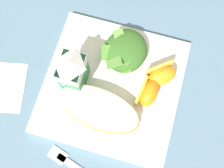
# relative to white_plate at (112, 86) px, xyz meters

# --- Properties ---
(ground) EXTENTS (3.00, 3.00, 0.00)m
(ground) POSITION_rel_white_plate_xyz_m (0.00, 0.00, -0.01)
(ground) COLOR slate
(white_plate) EXTENTS (0.28, 0.28, 0.02)m
(white_plate) POSITION_rel_white_plate_xyz_m (0.00, 0.00, 0.00)
(white_plate) COLOR white
(white_plate) RESTS_ON ground
(cheesy_pizza_bread) EXTENTS (0.10, 0.18, 0.04)m
(cheesy_pizza_bread) POSITION_rel_white_plate_xyz_m (-0.06, 0.01, 0.03)
(cheesy_pizza_bread) COLOR #B77F42
(cheesy_pizza_bread) RESTS_ON white_plate
(green_salad_pile) EXTENTS (0.11, 0.09, 0.05)m
(green_salad_pile) POSITION_rel_white_plate_xyz_m (0.07, -0.01, 0.03)
(green_salad_pile) COLOR #336023
(green_salad_pile) RESTS_ON white_plate
(milk_carton) EXTENTS (0.06, 0.05, 0.11)m
(milk_carton) POSITION_rel_white_plate_xyz_m (-0.01, 0.08, 0.07)
(milk_carton) COLOR #2D8451
(milk_carton) RESTS_ON white_plate
(orange_wedge_front) EXTENTS (0.06, 0.04, 0.04)m
(orange_wedge_front) POSITION_rel_white_plate_xyz_m (-0.00, -0.08, 0.03)
(orange_wedge_front) COLOR orange
(orange_wedge_front) RESTS_ON white_plate
(orange_wedge_middle) EXTENTS (0.07, 0.07, 0.04)m
(orange_wedge_middle) POSITION_rel_white_plate_xyz_m (0.04, -0.09, 0.03)
(orange_wedge_middle) COLOR orange
(orange_wedge_middle) RESTS_ON white_plate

